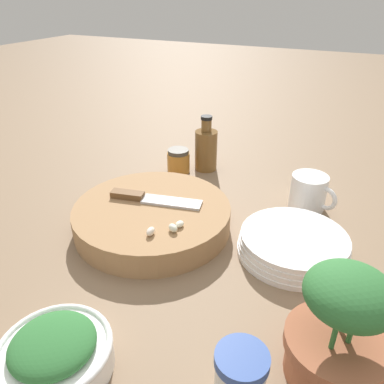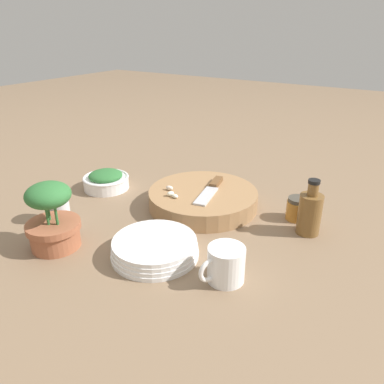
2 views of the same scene
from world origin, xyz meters
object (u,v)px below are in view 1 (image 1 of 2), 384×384
at_px(honey_jar, 178,161).
at_px(oil_bottle, 206,148).
at_px(herb_bowl, 55,353).
at_px(coffee_mug, 309,192).
at_px(potted_herb, 339,333).
at_px(garlic_cloves, 167,228).
at_px(spice_jar, 240,383).
at_px(plate_stack, 293,244).
at_px(cutting_board, 153,217).
at_px(chef_knife, 150,198).

height_order(honey_jar, oil_bottle, oil_bottle).
xyz_separation_m(herb_bowl, oil_bottle, (-0.61, -0.06, 0.03)).
bearing_deg(herb_bowl, oil_bottle, -173.94).
relative_size(coffee_mug, potted_herb, 0.63).
height_order(garlic_cloves, spice_jar, spice_jar).
relative_size(herb_bowl, oil_bottle, 1.00).
relative_size(plate_stack, potted_herb, 1.23).
height_order(herb_bowl, coffee_mug, coffee_mug).
bearing_deg(garlic_cloves, cutting_board, -132.84).
height_order(coffee_mug, plate_stack, coffee_mug).
bearing_deg(garlic_cloves, potted_herb, 67.45).
bearing_deg(garlic_cloves, chef_knife, -134.35).
distance_m(plate_stack, potted_herb, 0.24).
relative_size(chef_knife, spice_jar, 2.04).
bearing_deg(potted_herb, honey_jar, -135.10).
relative_size(cutting_board, chef_knife, 1.64).
distance_m(chef_knife, oil_bottle, 0.27).
bearing_deg(herb_bowl, plate_stack, 148.74).
bearing_deg(potted_herb, coffee_mug, -165.97).
distance_m(chef_knife, potted_herb, 0.42).
distance_m(herb_bowl, spice_jar, 0.23).
bearing_deg(plate_stack, herb_bowl, -31.26).
relative_size(chef_knife, honey_jar, 3.06).
distance_m(chef_knife, herb_bowl, 0.34).
distance_m(coffee_mug, oil_bottle, 0.29).
xyz_separation_m(garlic_cloves, plate_stack, (-0.10, 0.20, -0.04)).
xyz_separation_m(herb_bowl, coffee_mug, (-0.53, 0.21, 0.01)).
height_order(oil_bottle, potted_herb, potted_herb).
bearing_deg(potted_herb, plate_stack, -157.10).
xyz_separation_m(chef_knife, oil_bottle, (-0.27, 0.00, 0.00)).
bearing_deg(cutting_board, honey_jar, -164.34).
relative_size(cutting_board, oil_bottle, 2.15).
height_order(cutting_board, potted_herb, potted_herb).
relative_size(spice_jar, coffee_mug, 0.90).
height_order(cutting_board, herb_bowl, herb_bowl).
height_order(spice_jar, potted_herb, potted_herb).
xyz_separation_m(chef_knife, coffee_mug, (-0.19, 0.28, -0.02)).
bearing_deg(plate_stack, coffee_mug, -178.16).
bearing_deg(herb_bowl, cutting_board, -170.80).
xyz_separation_m(cutting_board, garlic_cloves, (0.06, 0.07, 0.03)).
height_order(spice_jar, honey_jar, spice_jar).
height_order(plate_stack, honey_jar, honey_jar).
height_order(chef_knife, plate_stack, chef_knife).
relative_size(spice_jar, oil_bottle, 0.64).
bearing_deg(plate_stack, spice_jar, 0.80).
bearing_deg(chef_knife, herb_bowl, -0.66).
bearing_deg(coffee_mug, herb_bowl, -21.72).
xyz_separation_m(coffee_mug, potted_herb, (0.39, 0.10, 0.03)).
height_order(cutting_board, garlic_cloves, garlic_cloves).
xyz_separation_m(honey_jar, oil_bottle, (-0.05, 0.06, 0.03)).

